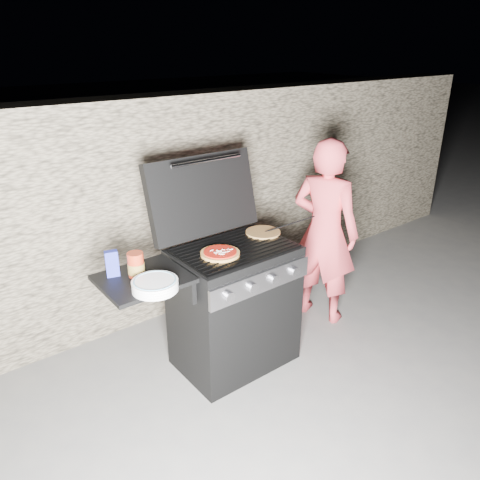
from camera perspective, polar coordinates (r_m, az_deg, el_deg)
ground at (r=3.58m, az=-0.65°, el=-14.32°), size 50.00×50.00×0.00m
stone_wall at (r=3.95m, az=-10.00°, el=3.89°), size 8.00×0.35×1.80m
gas_grill at (r=3.20m, az=-4.30°, el=-9.48°), size 1.34×0.79×0.91m
pizza_topped at (r=3.00m, az=-2.44°, el=-1.56°), size 0.33×0.33×0.03m
pizza_plain at (r=3.34m, az=2.83°, el=0.95°), size 0.30×0.30×0.01m
sauce_jar at (r=2.79m, az=-12.57°, el=-2.94°), size 0.11×0.11×0.15m
blue_carton at (r=2.82m, az=-15.34°, el=-2.80°), size 0.08×0.06×0.16m
plate_stack at (r=2.64m, az=-10.32°, el=-5.44°), size 0.28×0.28×0.06m
person at (r=3.81m, az=10.27°, el=0.96°), size 0.53×0.64×1.52m
tongs at (r=3.40m, az=6.11°, el=1.87°), size 0.38×0.13×0.08m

